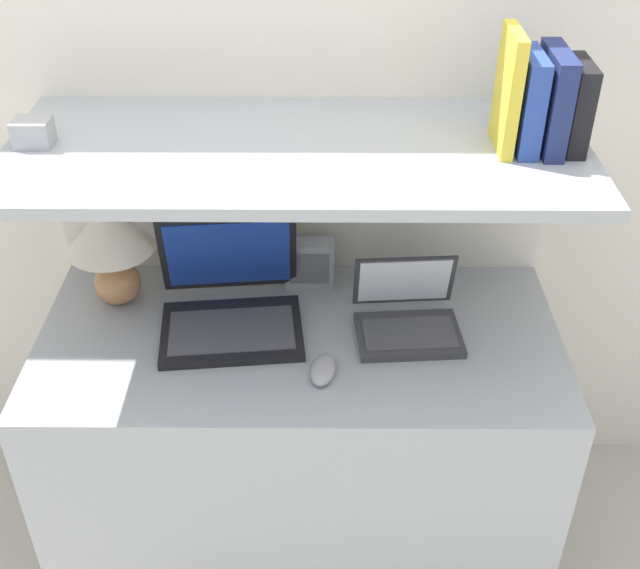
{
  "coord_description": "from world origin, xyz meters",
  "views": [
    {
      "loc": [
        0.06,
        -1.22,
        1.96
      ],
      "look_at": [
        0.05,
        0.31,
        0.89
      ],
      "focal_mm": 45.0,
      "sensor_mm": 36.0,
      "label": 1
    }
  ],
  "objects_px": {
    "laptop_large": "(231,305)",
    "book_navy": "(553,100)",
    "shelf_gadget": "(33,133)",
    "book_black": "(575,106)",
    "book_blue": "(528,102)",
    "book_yellow": "(508,91)",
    "laptop_small": "(407,317)",
    "router_box": "(309,263)",
    "table_lamp": "(110,238)",
    "computer_mouse": "(323,370)"
  },
  "relations": [
    {
      "from": "book_navy",
      "to": "book_yellow",
      "type": "relative_size",
      "value": 0.84
    },
    {
      "from": "book_black",
      "to": "book_yellow",
      "type": "relative_size",
      "value": 0.75
    },
    {
      "from": "book_yellow",
      "to": "book_blue",
      "type": "bearing_deg",
      "value": 0.0
    },
    {
      "from": "laptop_large",
      "to": "shelf_gadget",
      "type": "distance_m",
      "value": 0.6
    },
    {
      "from": "laptop_large",
      "to": "book_black",
      "type": "bearing_deg",
      "value": 0.91
    },
    {
      "from": "book_navy",
      "to": "shelf_gadget",
      "type": "distance_m",
      "value": 1.11
    },
    {
      "from": "laptop_small",
      "to": "shelf_gadget",
      "type": "height_order",
      "value": "shelf_gadget"
    },
    {
      "from": "shelf_gadget",
      "to": "book_black",
      "type": "bearing_deg",
      "value": 0.0
    },
    {
      "from": "router_box",
      "to": "book_black",
      "type": "bearing_deg",
      "value": -15.45
    },
    {
      "from": "laptop_small",
      "to": "book_blue",
      "type": "bearing_deg",
      "value": 10.41
    },
    {
      "from": "table_lamp",
      "to": "book_yellow",
      "type": "relative_size",
      "value": 1.13
    },
    {
      "from": "book_navy",
      "to": "book_blue",
      "type": "height_order",
      "value": "book_navy"
    },
    {
      "from": "laptop_large",
      "to": "laptop_small",
      "type": "bearing_deg",
      "value": -3.8
    },
    {
      "from": "table_lamp",
      "to": "shelf_gadget",
      "type": "xyz_separation_m",
      "value": [
        -0.1,
        -0.08,
        0.32
      ]
    },
    {
      "from": "table_lamp",
      "to": "book_blue",
      "type": "bearing_deg",
      "value": -4.65
    },
    {
      "from": "laptop_small",
      "to": "book_yellow",
      "type": "bearing_deg",
      "value": 12.92
    },
    {
      "from": "router_box",
      "to": "book_black",
      "type": "height_order",
      "value": "book_black"
    },
    {
      "from": "laptop_small",
      "to": "book_black",
      "type": "xyz_separation_m",
      "value": [
        0.32,
        0.04,
        0.53
      ]
    },
    {
      "from": "laptop_large",
      "to": "shelf_gadget",
      "type": "relative_size",
      "value": 4.68
    },
    {
      "from": "book_blue",
      "to": "shelf_gadget",
      "type": "xyz_separation_m",
      "value": [
        -1.06,
        0.0,
        -0.07
      ]
    },
    {
      "from": "shelf_gadget",
      "to": "router_box",
      "type": "bearing_deg",
      "value": 14.85
    },
    {
      "from": "laptop_large",
      "to": "laptop_small",
      "type": "height_order",
      "value": "laptop_large"
    },
    {
      "from": "computer_mouse",
      "to": "shelf_gadget",
      "type": "distance_m",
      "value": 0.82
    },
    {
      "from": "book_blue",
      "to": "book_yellow",
      "type": "relative_size",
      "value": 0.81
    },
    {
      "from": "laptop_large",
      "to": "shelf_gadget",
      "type": "bearing_deg",
      "value": 178.28
    },
    {
      "from": "book_navy",
      "to": "book_yellow",
      "type": "bearing_deg",
      "value": 180.0
    },
    {
      "from": "router_box",
      "to": "shelf_gadget",
      "type": "distance_m",
      "value": 0.75
    },
    {
      "from": "laptop_large",
      "to": "router_box",
      "type": "bearing_deg",
      "value": 41.39
    },
    {
      "from": "router_box",
      "to": "book_blue",
      "type": "distance_m",
      "value": 0.71
    },
    {
      "from": "book_blue",
      "to": "shelf_gadget",
      "type": "relative_size",
      "value": 2.59
    },
    {
      "from": "laptop_small",
      "to": "book_yellow",
      "type": "xyz_separation_m",
      "value": [
        0.18,
        0.04,
        0.56
      ]
    },
    {
      "from": "computer_mouse",
      "to": "book_black",
      "type": "height_order",
      "value": "book_black"
    },
    {
      "from": "laptop_large",
      "to": "router_box",
      "type": "distance_m",
      "value": 0.26
    },
    {
      "from": "book_navy",
      "to": "book_yellow",
      "type": "xyz_separation_m",
      "value": [
        -0.1,
        0.0,
        0.02
      ]
    },
    {
      "from": "book_black",
      "to": "laptop_large",
      "type": "bearing_deg",
      "value": -179.09
    },
    {
      "from": "book_yellow",
      "to": "router_box",
      "type": "bearing_deg",
      "value": 159.57
    },
    {
      "from": "laptop_small",
      "to": "shelf_gadget",
      "type": "relative_size",
      "value": 3.33
    },
    {
      "from": "laptop_small",
      "to": "laptop_large",
      "type": "bearing_deg",
      "value": 176.2
    },
    {
      "from": "laptop_small",
      "to": "router_box",
      "type": "xyz_separation_m",
      "value": [
        -0.24,
        0.2,
        0.03
      ]
    },
    {
      "from": "book_blue",
      "to": "book_yellow",
      "type": "height_order",
      "value": "book_yellow"
    },
    {
      "from": "book_navy",
      "to": "book_blue",
      "type": "distance_m",
      "value": 0.05
    },
    {
      "from": "laptop_small",
      "to": "shelf_gadget",
      "type": "bearing_deg",
      "value": 177.19
    },
    {
      "from": "router_box",
      "to": "book_blue",
      "type": "height_order",
      "value": "book_blue"
    },
    {
      "from": "computer_mouse",
      "to": "book_yellow",
      "type": "height_order",
      "value": "book_yellow"
    },
    {
      "from": "book_blue",
      "to": "laptop_large",
      "type": "bearing_deg",
      "value": -178.95
    },
    {
      "from": "book_navy",
      "to": "router_box",
      "type": "bearing_deg",
      "value": 163.15
    },
    {
      "from": "table_lamp",
      "to": "book_navy",
      "type": "distance_m",
      "value": 1.08
    },
    {
      "from": "book_blue",
      "to": "router_box",
      "type": "bearing_deg",
      "value": 161.38
    },
    {
      "from": "laptop_small",
      "to": "book_navy",
      "type": "xyz_separation_m",
      "value": [
        0.27,
        0.04,
        0.54
      ]
    },
    {
      "from": "laptop_large",
      "to": "book_navy",
      "type": "bearing_deg",
      "value": 0.97
    }
  ]
}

